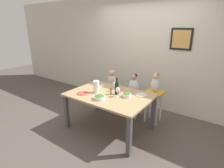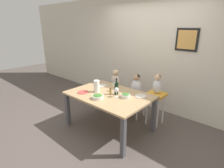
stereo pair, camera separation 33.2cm
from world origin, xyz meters
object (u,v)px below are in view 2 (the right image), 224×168
Objects in this scene: dinner_plate_back_left at (102,85)px; person_baby_right at (157,83)px; chair_far_center at (135,100)px; salad_bowl_small at (126,95)px; person_child_center at (136,86)px; person_child_left at (115,81)px; salad_bowl_large at (98,96)px; paper_towel_roll at (97,86)px; dinner_plate_back_right at (141,96)px; wine_bottle at (116,88)px; wine_glass_near at (117,90)px; chair_far_left at (115,94)px; dinner_plate_front_left at (83,92)px; chair_right_highchair at (156,100)px; wine_glass_far at (115,85)px.

person_baby_right is at bearing 25.33° from dinner_plate_back_left.
salad_bowl_small is at bearing -71.88° from chair_far_center.
person_child_center is 0.52m from person_baby_right.
dinner_plate_back_left is (0.04, -0.49, 0.03)m from person_child_left.
salad_bowl_large and salad_bowl_small have the same top height.
person_baby_right is 1.68× the size of paper_towel_roll.
person_baby_right is at bearing 79.53° from dinner_plate_back_right.
wine_bottle reaches higher than salad_bowl_large.
person_child_left is at bearing 131.43° from wine_glass_near.
chair_far_center is 0.33m from person_child_center.
wine_bottle is 1.35× the size of paper_towel_roll.
salad_bowl_small is (0.22, -0.00, -0.09)m from wine_bottle.
wine_bottle is 0.60m from dinner_plate_back_left.
dinner_plate_back_left and dinner_plate_back_right have the same top height.
person_baby_right reaches higher than person_child_left.
salad_bowl_small reaches higher than chair_far_left.
person_child_left is 1.15m from salad_bowl_large.
dinner_plate_front_left is at bearing -118.36° from person_child_center.
wine_bottle reaches higher than dinner_plate_back_left.
salad_bowl_small is at bearing -111.59° from person_baby_right.
wine_bottle is 1.49× the size of dinner_plate_back_left.
chair_far_left is 0.68m from person_child_center.
chair_far_left is 1.08m from dinner_plate_front_left.
paper_towel_roll is (-0.37, -0.82, 0.14)m from person_child_center.
chair_right_highchair is 1.30× the size of person_child_left.
person_baby_right reaches higher than salad_bowl_large.
chair_far_center is 0.68m from person_child_left.
chair_far_center is at bearing 180.00° from chair_right_highchair.
chair_far_left is 0.33m from person_child_left.
wine_glass_near is at bearing 22.48° from dinner_plate_front_left.
paper_towel_roll reaches higher than wine_glass_near.
chair_far_center is at bearing 131.69° from dinner_plate_back_right.
wine_glass_far is at bearing -7.26° from dinner_plate_back_left.
dinner_plate_back_left is (-0.78, 0.18, -0.03)m from salad_bowl_small.
chair_right_highchair is 2.93× the size of paper_towel_roll.
wine_bottle is at bearing 178.91° from salad_bowl_small.
person_child_left is 1.09m from person_baby_right.
chair_far_center is 0.82m from dinner_plate_back_left.
dinner_plate_back_left is at bearing -177.56° from dinner_plate_back_right.
salad_bowl_large is (0.25, -0.22, -0.08)m from paper_towel_roll.
salad_bowl_large reaches higher than dinner_plate_back_right.
wine_bottle is 0.24m from salad_bowl_small.
salad_bowl_small is (0.22, -0.67, 0.39)m from chair_far_center.
dinner_plate_back_right is at bearing -100.49° from chair_right_highchair.
wine_bottle is (-0.49, -0.67, 0.33)m from chair_right_highchair.
salad_bowl_small reaches higher than dinner_plate_front_left.
paper_towel_roll reaches higher than wine_glass_far.
salad_bowl_large is 0.96× the size of dinner_plate_back_right.
person_child_center is 1.05m from salad_bowl_large.
person_child_left is 0.86m from paper_towel_roll.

